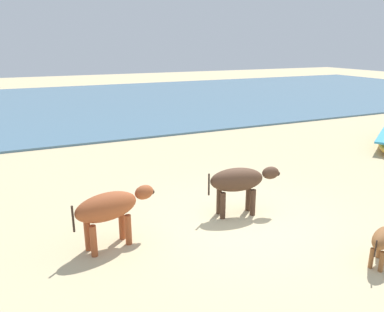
# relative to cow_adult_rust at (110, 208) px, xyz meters

# --- Properties ---
(ground) EXTENTS (80.00, 80.00, 0.00)m
(ground) POSITION_rel_cow_adult_rust_xyz_m (2.80, -0.23, -0.77)
(ground) COLOR #CCB789
(sea_water) EXTENTS (60.00, 20.00, 0.08)m
(sea_water) POSITION_rel_cow_adult_rust_xyz_m (2.80, 17.66, -0.73)
(sea_water) COLOR slate
(sea_water) RESTS_ON ground
(cow_adult_rust) EXTENTS (1.63, 0.73, 1.07)m
(cow_adult_rust) POSITION_rel_cow_adult_rust_xyz_m (0.00, 0.00, 0.00)
(cow_adult_rust) COLOR #9E4C28
(cow_adult_rust) RESTS_ON ground
(calf_near_brown) EXTENTS (0.98, 0.60, 0.67)m
(calf_near_brown) POSITION_rel_cow_adult_rust_xyz_m (4.08, -2.49, -0.29)
(calf_near_brown) COLOR brown
(calf_near_brown) RESTS_ON ground
(cow_second_adult_dark) EXTENTS (1.65, 0.68, 1.08)m
(cow_second_adult_dark) POSITION_rel_cow_adult_rust_xyz_m (2.87, 0.22, 0.00)
(cow_second_adult_dark) COLOR #4C3323
(cow_second_adult_dark) RESTS_ON ground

